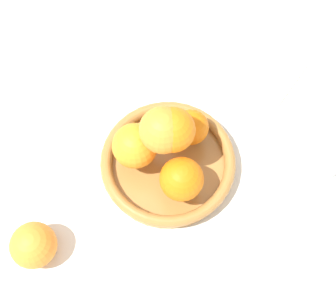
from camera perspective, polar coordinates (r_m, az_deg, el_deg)
The scene contains 6 objects.
ground_plane at distance 0.89m, azimuth 0.00°, elevation -3.09°, with size 4.00×4.00×0.00m, color silver.
fruit_bowl at distance 0.87m, azimuth 0.00°, elevation -2.57°, with size 0.25×0.25×0.04m.
orange_pile at distance 0.80m, azimuth -0.35°, elevation -0.18°, with size 0.18×0.17×0.14m.
stray_orange at distance 0.84m, azimuth -16.08°, elevation -11.98°, with size 0.08×0.08×0.08m, color orange.
drinking_glass at distance 0.89m, azimuth 19.33°, elevation -0.95°, with size 0.07×0.07×0.12m, color silver.
napkin_folded at distance 1.01m, azimuth 11.88°, elevation 8.55°, with size 0.13×0.13×0.01m, color silver.
Camera 1 is at (0.22, -0.26, 0.82)m, focal length 50.00 mm.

